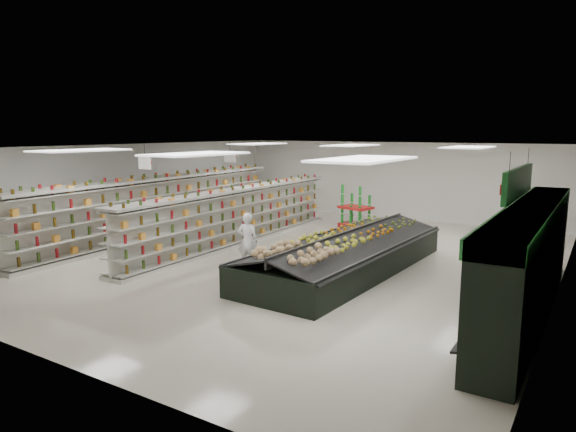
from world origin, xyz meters
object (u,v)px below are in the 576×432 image
Objects in this scene: produce_island at (347,253)px; soda_endcap at (356,209)px; shopper_main at (248,241)px; gondola_center at (238,218)px; gondola_left at (163,208)px; shopper_background at (285,201)px.

soda_endcap reaches higher than produce_island.
shopper_main is (-2.29, -1.27, 0.28)m from produce_island.
gondola_center is 4.95m from soda_endcap.
produce_island is 4.85× the size of soda_endcap.
gondola_left reaches higher than soda_endcap.
shopper_main is at bearing -48.80° from gondola_center.
gondola_left is 1.15× the size of gondola_center.
shopper_background reaches higher than shopper_main.
produce_island is (7.54, -0.81, -0.47)m from gondola_left.
produce_island is 7.72m from shopper_background.
produce_island is 6.08m from soda_endcap.
gondola_left is 1.65× the size of produce_island.
gondola_left is at bearing -35.67° from shopper_main.
soda_endcap is 0.98× the size of shopper_main.
gondola_center is at bearing -116.34° from soda_endcap.
produce_island is at bearing -67.64° from soda_endcap.
shopper_main reaches higher than soda_endcap.
gondola_left is at bearing -137.39° from soda_endcap.
shopper_main is (0.02, -6.89, 0.04)m from soda_endcap.
shopper_background is at bearing 100.95° from gondola_center.
produce_island is at bearing -15.64° from gondola_center.
gondola_left reaches higher than produce_island.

